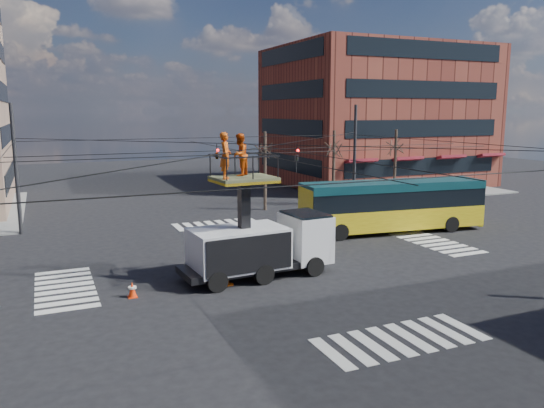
% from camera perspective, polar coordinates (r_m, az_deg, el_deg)
% --- Properties ---
extents(ground, '(120.00, 120.00, 0.00)m').
position_cam_1_polar(ground, '(26.81, 0.60, -6.29)').
color(ground, black).
rests_on(ground, ground).
extents(sidewalk_ne, '(18.00, 18.00, 0.12)m').
position_cam_1_polar(sidewalk_ne, '(55.04, 11.68, 1.97)').
color(sidewalk_ne, slate).
rests_on(sidewalk_ne, ground).
extents(crosswalks, '(22.40, 22.40, 0.02)m').
position_cam_1_polar(crosswalks, '(26.81, 0.60, -6.27)').
color(crosswalks, silver).
rests_on(crosswalks, ground).
extents(building_ne, '(20.06, 16.06, 14.00)m').
position_cam_1_polar(building_ne, '(57.54, 11.00, 9.27)').
color(building_ne, maroon).
rests_on(building_ne, ground).
extents(overhead_network, '(24.24, 24.24, 8.00)m').
position_cam_1_polar(overhead_network, '(26.28, 0.11, 2.94)').
color(overhead_network, '#2D2D30').
rests_on(overhead_network, ground).
extents(tree_a, '(2.00, 2.00, 6.00)m').
position_cam_1_polar(tree_a, '(40.22, -0.76, 5.85)').
color(tree_a, '#382B21').
rests_on(tree_a, ground).
extents(tree_b, '(2.00, 2.00, 6.00)m').
position_cam_1_polar(tree_b, '(42.90, 6.68, 6.04)').
color(tree_b, '#382B21').
rests_on(tree_b, ground).
extents(tree_c, '(2.00, 2.00, 6.00)m').
position_cam_1_polar(tree_c, '(46.21, 13.17, 6.12)').
color(tree_c, '#382B21').
rests_on(tree_c, ground).
extents(utility_truck, '(7.14, 3.02, 6.63)m').
position_cam_1_polar(utility_truck, '(24.16, -1.30, -2.91)').
color(utility_truck, black).
rests_on(utility_truck, ground).
extents(city_bus, '(11.95, 3.90, 3.20)m').
position_cam_1_polar(city_bus, '(34.03, 12.85, -0.07)').
color(city_bus, gold).
rests_on(city_bus, ground).
extents(traffic_cone, '(0.36, 0.36, 0.65)m').
position_cam_1_polar(traffic_cone, '(22.60, -14.80, -8.89)').
color(traffic_cone, '#FC350A').
rests_on(traffic_cone, ground).
extents(worker_ground, '(0.64, 1.14, 1.84)m').
position_cam_1_polar(worker_ground, '(23.18, -4.82, -6.56)').
color(worker_ground, orange).
rests_on(worker_ground, ground).
extents(flagger, '(0.63, 1.09, 1.69)m').
position_cam_1_polar(flagger, '(30.14, 3.84, -2.83)').
color(flagger, '#FF9B10').
rests_on(flagger, ground).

